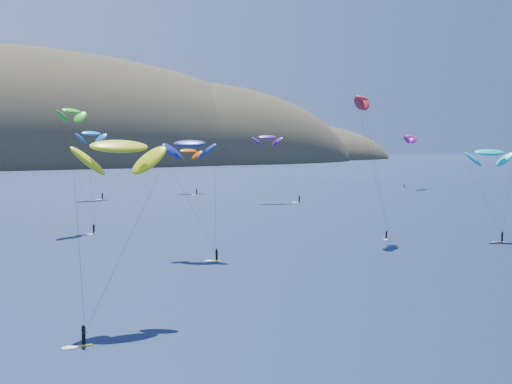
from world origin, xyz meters
The scene contains 10 objects.
island centered at (39.40, 562.36, -10.74)m, with size 730.00×300.00×210.00m.
kitesurfer_2 centered at (-41.58, 41.25, 17.47)m, with size 12.31×12.49×20.17m.
kitesurfer_3 centered at (-27.32, 115.02, 24.00)m, with size 8.78×13.97×26.34m.
kitesurfer_4 centered at (-2.08, 189.32, 20.26)m, with size 11.44×10.34×23.21m.
kitesurfer_5 centered at (37.46, 65.10, 15.87)m, with size 9.43×10.39×18.30m.
kitesurfer_6 centered at (40.45, 153.21, 19.03)m, with size 11.89×11.65×21.49m.
kitesurfer_8 centered at (117.63, 178.77, 19.65)m, with size 11.46×8.14×22.18m.
kitesurfer_9 centered at (16.72, 76.86, 25.94)m, with size 7.81×9.27×28.07m.
kitesurfer_10 centered at (-19.15, 74.41, 17.58)m, with size 8.76×13.44×19.90m.
kitesurfer_11 centered at (34.28, 197.40, 14.48)m, with size 10.47×12.13×17.32m.
Camera 1 is at (-64.84, -29.86, 18.10)m, focal length 50.00 mm.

